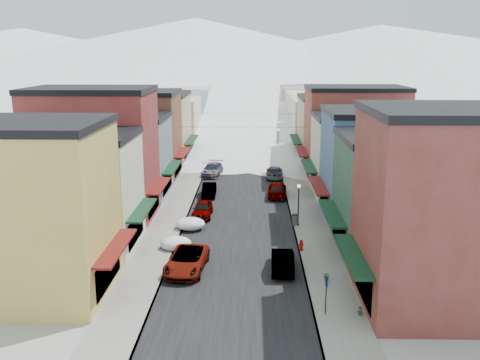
{
  "coord_description": "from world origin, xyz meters",
  "views": [
    {
      "loc": [
        1.24,
        -28.63,
        15.6
      ],
      "look_at": [
        0.0,
        24.83,
        2.79
      ],
      "focal_mm": 40.0,
      "sensor_mm": 36.0,
      "label": 1
    }
  ],
  "objects_px": {
    "car_silver_sedan": "(203,209)",
    "car_green_sedan": "(282,261)",
    "fire_hydrant": "(301,245)",
    "trash_can": "(295,219)",
    "car_white_suv": "(187,260)",
    "car_dark_hatch": "(209,190)",
    "streetlamp_near": "(299,199)"
  },
  "relations": [
    {
      "from": "fire_hydrant",
      "to": "trash_can",
      "type": "distance_m",
      "value": 6.44
    },
    {
      "from": "fire_hydrant",
      "to": "trash_can",
      "type": "xyz_separation_m",
      "value": [
        0.0,
        6.44,
        0.11
      ]
    },
    {
      "from": "fire_hydrant",
      "to": "streetlamp_near",
      "type": "relative_size",
      "value": 0.23
    },
    {
      "from": "car_green_sedan",
      "to": "fire_hydrant",
      "type": "distance_m",
      "value": 4.16
    },
    {
      "from": "car_white_suv",
      "to": "car_silver_sedan",
      "type": "xyz_separation_m",
      "value": [
        -0.05,
        13.25,
        -0.04
      ]
    },
    {
      "from": "trash_can",
      "to": "streetlamp_near",
      "type": "relative_size",
      "value": 0.26
    },
    {
      "from": "car_dark_hatch",
      "to": "streetlamp_near",
      "type": "relative_size",
      "value": 1.12
    },
    {
      "from": "car_white_suv",
      "to": "car_dark_hatch",
      "type": "bearing_deg",
      "value": 95.05
    },
    {
      "from": "car_silver_sedan",
      "to": "trash_can",
      "type": "relative_size",
      "value": 4.39
    },
    {
      "from": "car_silver_sedan",
      "to": "trash_can",
      "type": "height_order",
      "value": "car_silver_sedan"
    },
    {
      "from": "car_silver_sedan",
      "to": "streetlamp_near",
      "type": "bearing_deg",
      "value": -16.74
    },
    {
      "from": "car_dark_hatch",
      "to": "fire_hydrant",
      "type": "xyz_separation_m",
      "value": [
        8.73,
        -16.89,
        -0.16
      ]
    },
    {
      "from": "car_white_suv",
      "to": "car_dark_hatch",
      "type": "relative_size",
      "value": 1.33
    },
    {
      "from": "car_white_suv",
      "to": "fire_hydrant",
      "type": "xyz_separation_m",
      "value": [
        8.7,
        3.97,
        -0.24
      ]
    },
    {
      "from": "car_silver_sedan",
      "to": "car_dark_hatch",
      "type": "distance_m",
      "value": 7.62
    },
    {
      "from": "car_dark_hatch",
      "to": "car_white_suv",
      "type": "bearing_deg",
      "value": -91.51
    },
    {
      "from": "car_white_suv",
      "to": "car_dark_hatch",
      "type": "height_order",
      "value": "car_white_suv"
    },
    {
      "from": "car_green_sedan",
      "to": "fire_hydrant",
      "type": "xyz_separation_m",
      "value": [
        1.7,
        3.8,
        -0.22
      ]
    },
    {
      "from": "car_silver_sedan",
      "to": "car_green_sedan",
      "type": "height_order",
      "value": "car_green_sedan"
    },
    {
      "from": "car_white_suv",
      "to": "trash_can",
      "type": "relative_size",
      "value": 5.67
    },
    {
      "from": "car_green_sedan",
      "to": "trash_can",
      "type": "distance_m",
      "value": 10.38
    },
    {
      "from": "car_silver_sedan",
      "to": "car_dark_hatch",
      "type": "bearing_deg",
      "value": 90.55
    },
    {
      "from": "car_green_sedan",
      "to": "streetlamp_near",
      "type": "height_order",
      "value": "streetlamp_near"
    },
    {
      "from": "car_white_suv",
      "to": "trash_can",
      "type": "xyz_separation_m",
      "value": [
        8.7,
        10.42,
        -0.13
      ]
    },
    {
      "from": "car_white_suv",
      "to": "streetlamp_near",
      "type": "height_order",
      "value": "streetlamp_near"
    },
    {
      "from": "car_white_suv",
      "to": "car_silver_sedan",
      "type": "bearing_deg",
      "value": 95.17
    },
    {
      "from": "fire_hydrant",
      "to": "trash_can",
      "type": "relative_size",
      "value": 0.87
    },
    {
      "from": "car_white_suv",
      "to": "fire_hydrant",
      "type": "height_order",
      "value": "car_white_suv"
    },
    {
      "from": "fire_hydrant",
      "to": "trash_can",
      "type": "height_order",
      "value": "trash_can"
    },
    {
      "from": "trash_can",
      "to": "car_silver_sedan",
      "type": "bearing_deg",
      "value": 162.03
    },
    {
      "from": "car_white_suv",
      "to": "trash_can",
      "type": "distance_m",
      "value": 13.57
    },
    {
      "from": "car_green_sedan",
      "to": "streetlamp_near",
      "type": "bearing_deg",
      "value": -99.22
    }
  ]
}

